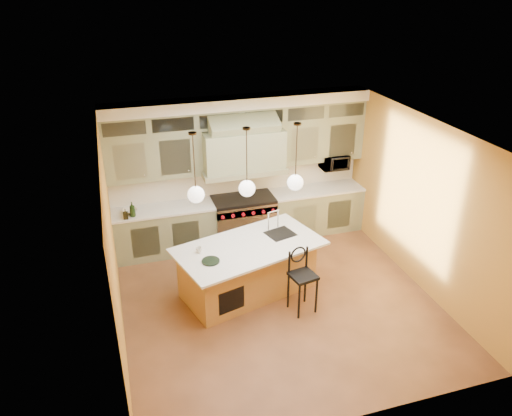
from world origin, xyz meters
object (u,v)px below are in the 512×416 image
object	(u,v)px
range	(243,219)
counter_stool	(302,277)
microwave	(334,162)
kitchen_island	(248,267)

from	to	relation	value
range	counter_stool	xyz separation A→B (m)	(0.29, -2.42, 0.13)
range	counter_stool	bearing A→B (deg)	-83.26
counter_stool	microwave	world-z (taller)	microwave
kitchen_island	microwave	distance (m)	3.11
range	microwave	world-z (taller)	microwave
range	microwave	distance (m)	2.18
microwave	counter_stool	bearing A→B (deg)	-123.43
range	microwave	xyz separation A→B (m)	(1.95, 0.11, 0.96)
kitchen_island	microwave	bearing A→B (deg)	21.76
range	microwave	bearing A→B (deg)	3.12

